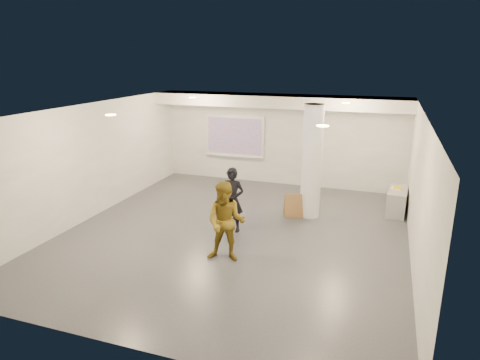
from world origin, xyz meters
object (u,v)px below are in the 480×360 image
at_px(column, 312,162).
at_px(man, 226,222).
at_px(woman, 232,200).
at_px(projection_screen, 234,136).
at_px(credenza, 397,201).

relative_size(column, man, 1.75).
distance_m(woman, man, 1.59).
bearing_deg(projection_screen, woman, -70.92).
bearing_deg(column, man, -110.81).
height_order(column, woman, column).
relative_size(woman, man, 0.93).
distance_m(column, woman, 2.40).
bearing_deg(woman, credenza, 34.40).
bearing_deg(woman, man, -74.61).
relative_size(projection_screen, credenza, 1.82).
xyz_separation_m(credenza, woman, (-3.84, -2.62, 0.46)).
distance_m(column, man, 3.44).
height_order(column, credenza, column).
bearing_deg(man, projection_screen, 100.82).
xyz_separation_m(projection_screen, man, (1.90, -5.81, -0.67)).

